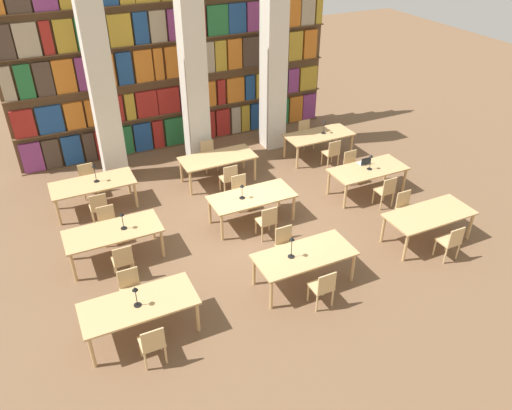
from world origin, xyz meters
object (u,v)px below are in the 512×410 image
object	(u,v)px
reading_table_0	(139,306)
reading_table_2	(429,216)
chair_4	(451,241)
chair_5	(405,208)
desk_lamp_4	(371,159)
reading_table_8	(319,136)
pillar_right	(274,52)
chair_14	(229,178)
chair_2	(323,287)
chair_7	(108,223)
desk_lamp_5	(94,170)
reading_table_5	(368,171)
chair_11	(352,166)
reading_table_3	(113,233)
chair_3	(286,245)
chair_13	(88,179)
chair_9	(241,191)
desk_lamp_6	(324,125)
reading_table_6	(93,185)
pillar_center	(193,63)
reading_table_7	(218,159)
chair_17	(306,133)
chair_1	(131,289)
chair_10	(386,190)
laptop	(364,162)
chair_12	(99,207)
desk_lamp_0	(136,293)
reading_table_4	(252,198)
desk_lamp_1	(292,244)
chair_0	(152,343)
chair_8	(267,221)
chair_15	(209,155)
desk_lamp_2	(122,218)
desk_lamp_3	(242,189)
reading_table_1	(304,257)

from	to	relation	value
reading_table_0	reading_table_2	bearing A→B (deg)	0.08
chair_4	chair_5	xyz separation A→B (m)	(0.00, 1.52, 0.00)
desk_lamp_4	reading_table_8	size ratio (longest dim) A/B	0.21
pillar_right	chair_14	xyz separation A→B (m)	(-2.46, -2.23, -2.52)
chair_2	reading_table_8	size ratio (longest dim) A/B	0.42
reading_table_2	chair_14	xyz separation A→B (m)	(-3.34, 4.02, -0.20)
chair_7	desk_lamp_5	distance (m)	1.71
reading_table_5	desk_lamp_4	world-z (taller)	desk_lamp_4
chair_2	desk_lamp_4	distance (m)	4.71
chair_7	chair_11	bearing A→B (deg)	179.38
reading_table_0	reading_table_3	size ratio (longest dim) A/B	1.00
chair_3	reading_table_5	distance (m)	3.83
chair_13	reading_table_8	distance (m)	6.85
pillar_right	chair_9	xyz separation A→B (m)	(-2.46, -3.00, -2.52)
reading_table_2	desk_lamp_6	size ratio (longest dim) A/B	4.87
pillar_right	reading_table_6	bearing A→B (deg)	-166.36
chair_4	reading_table_2	bearing A→B (deg)	87.65
pillar_center	desk_lamp_6	world-z (taller)	pillar_center
chair_5	reading_table_3	world-z (taller)	chair_5
reading_table_7	chair_17	distance (m)	3.47
chair_1	chair_7	size ratio (longest dim) A/B	1.00
chair_5	chair_10	size ratio (longest dim) A/B	1.00
pillar_right	laptop	bearing A→B (deg)	-74.60
reading_table_0	chair_12	size ratio (longest dim) A/B	2.36
desk_lamp_0	reading_table_4	bearing A→B (deg)	36.24
desk_lamp_1	chair_0	bearing A→B (deg)	-166.52
pillar_center	chair_8	distance (m)	5.18
reading_table_4	chair_11	distance (m)	3.51
chair_4	chair_15	world-z (taller)	same
chair_12	chair_14	distance (m)	3.46
reading_table_3	reading_table_0	bearing A→B (deg)	-91.34
chair_0	chair_3	size ratio (longest dim) A/B	1.00
chair_5	reading_table_6	xyz separation A→B (m)	(-6.74, 4.05, 0.20)
desk_lamp_2	chair_0	bearing A→B (deg)	-95.11
chair_11	desk_lamp_5	xyz separation A→B (m)	(-6.72, 1.67, 0.61)
reading_table_3	desk_lamp_4	world-z (taller)	desk_lamp_4
chair_12	reading_table_5	bearing A→B (deg)	-13.58
chair_10	desk_lamp_0	bearing A→B (deg)	-166.20
pillar_center	desk_lamp_3	distance (m)	4.25
reading_table_3	chair_15	size ratio (longest dim) A/B	2.36
chair_9	chair_11	size ratio (longest dim) A/B	1.00
reading_table_1	reading_table_6	bearing A→B (deg)	124.90
reading_table_0	desk_lamp_1	xyz separation A→B (m)	(3.14, -0.01, 0.41)
reading_table_6	chair_5	bearing A→B (deg)	-31.02
chair_17	reading_table_0	bearing A→B (deg)	39.60
reading_table_3	desk_lamp_5	world-z (taller)	desk_lamp_5
desk_lamp_5	chair_10	bearing A→B (deg)	-25.42
reading_table_2	chair_2	bearing A→B (deg)	-166.43
desk_lamp_2	laptop	bearing A→B (deg)	2.05
chair_7	reading_table_8	world-z (taller)	chair_7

